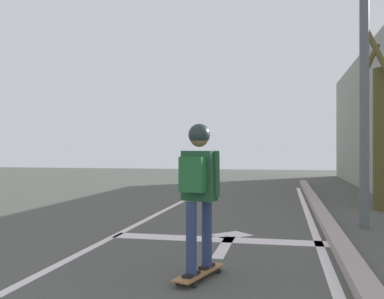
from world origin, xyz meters
The scene contains 9 objects.
lane_line_center centered at (0.14, 6.00, 0.00)m, with size 0.12×20.00×0.01m, color silver.
lane_line_curbside centered at (3.23, 6.00, 0.00)m, with size 0.12×20.00×0.01m, color silver.
stop_bar centered at (1.76, 6.69, 0.00)m, with size 3.24×0.40×0.01m, color silver.
lane_arrow_stem centered at (1.92, 6.23, 0.00)m, with size 0.16×1.40×0.01m, color silver.
lane_arrow_head centered at (1.92, 7.08, 0.00)m, with size 0.56×0.44×0.01m, color silver.
curb_strip centered at (3.48, 6.00, 0.07)m, with size 0.24×24.00×0.14m, color #A1918B.
skateboard centered at (1.87, 4.67, 0.06)m, with size 0.44×0.86×0.08m.
skater centered at (1.86, 4.66, 1.04)m, with size 0.42×0.59×1.55m.
roadside_tree centered at (4.86, 10.57, 1.79)m, with size 0.98×0.97×4.22m.
Camera 1 is at (2.73, 0.17, 1.35)m, focal length 40.99 mm.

